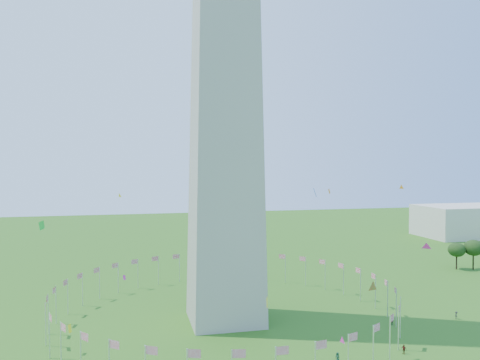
% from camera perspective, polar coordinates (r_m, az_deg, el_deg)
% --- Properties ---
extents(flag_ring, '(80.24, 80.24, 9.00)m').
position_cam_1_polar(flag_ring, '(116.46, -1.82, -14.64)').
color(flag_ring, silver).
rests_on(flag_ring, ground).
extents(gov_building_east_a, '(50.00, 30.00, 16.00)m').
position_cam_1_polar(gov_building_east_a, '(272.68, 26.06, -4.49)').
color(gov_building_east_a, beige).
rests_on(gov_building_east_a, ground).
extents(kites_aloft, '(101.55, 66.11, 38.35)m').
position_cam_1_polar(kites_aloft, '(91.64, 11.83, -9.51)').
color(kites_aloft, '#CC2699').
rests_on(kites_aloft, ground).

